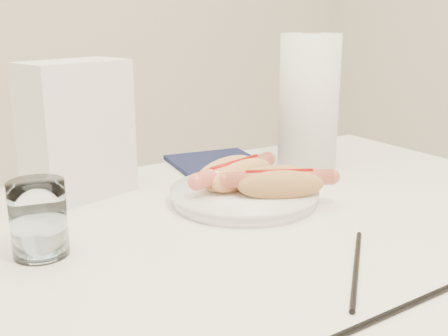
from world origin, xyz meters
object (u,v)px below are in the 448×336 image
hotdog_right (279,183)px  hotdog_left (235,174)px  napkin_box (77,130)px  paper_towel_roll (309,102)px  water_glass (39,219)px  plate (244,197)px  table (239,274)px

hotdog_right → hotdog_left: bearing=140.9°
napkin_box → paper_towel_roll: (0.44, -0.06, 0.02)m
water_glass → plate: bearing=5.5°
table → napkin_box: size_ratio=5.36×
hotdog_right → plate: bearing=148.3°
table → hotdog_right: (0.11, 0.06, 0.10)m
plate → paper_towel_roll: 0.28m
plate → paper_towel_roll: bearing=26.9°
hotdog_right → water_glass: bearing=-157.1°
plate → hotdog_left: size_ratio=1.29×
napkin_box → plate: bearing=-56.5°
plate → hotdog_right: (0.03, -0.05, 0.03)m
plate → water_glass: water_glass is taller
table → water_glass: bearing=162.7°
water_glass → napkin_box: bearing=60.2°
table → hotdog_right: hotdog_right is taller
napkin_box → paper_towel_roll: bearing=-24.6°
hotdog_right → napkin_box: size_ratio=0.73×
water_glass → hotdog_right: bearing=-3.0°
plate → hotdog_right: 0.07m
hotdog_left → napkin_box: bearing=127.7°
table → hotdog_right: size_ratio=7.36×
water_glass → napkin_box: (0.12, 0.21, 0.06)m
napkin_box → paper_towel_roll: paper_towel_roll is taller
plate → napkin_box: size_ratio=1.04×
table → napkin_box: 0.36m
table → paper_towel_roll: paper_towel_roll is taller
table → plate: size_ratio=5.17×
table → napkin_box: (-0.13, 0.28, 0.17)m
plate → hotdog_left: (-0.00, 0.02, 0.03)m
water_glass → napkin_box: napkin_box is taller
hotdog_left → hotdog_right: bearing=-81.4°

